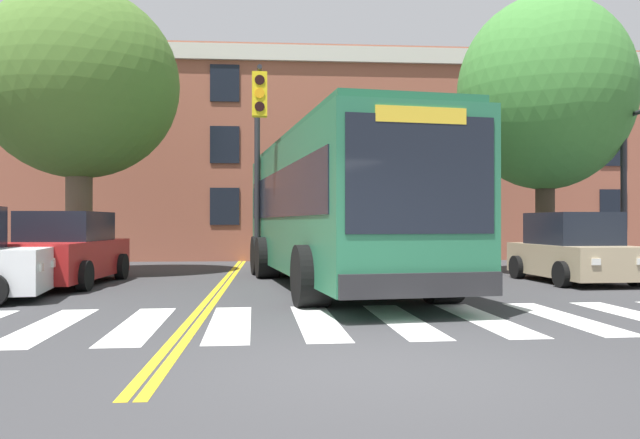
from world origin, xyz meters
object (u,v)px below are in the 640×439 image
Objects in this scene: car_tan_far_lane at (573,250)px; street_tree_curbside_small at (79,84)px; traffic_light_overhead at (258,137)px; street_tree_curbside_large at (545,94)px; car_red_near_lane at (65,251)px; car_silver_behind_bus at (283,239)px; city_bus at (334,207)px.

street_tree_curbside_small is at bearing 166.56° from car_tan_far_lane.
traffic_light_overhead is 8.18m from street_tree_curbside_large.
car_red_near_lane is at bearing 178.55° from car_tan_far_lane.
car_silver_behind_bus is at bearing 46.57° from street_tree_curbside_small.
car_tan_far_lane is at bearing -13.44° from street_tree_curbside_small.
street_tree_curbside_small is at bearing 152.60° from city_bus.
city_bus reaches higher than car_red_near_lane.
city_bus is at bearing -83.90° from car_silver_behind_bus.
car_tan_far_lane is (12.23, -0.31, -0.00)m from car_red_near_lane.
car_red_near_lane is 1.08× the size of car_silver_behind_bus.
city_bus is at bearing -7.14° from car_red_near_lane.
street_tree_curbside_large is 0.97× the size of street_tree_curbside_small.
traffic_light_overhead is (-7.73, 1.26, 2.87)m from car_tan_far_lane.
city_bus is 6.06m from car_tan_far_lane.
car_red_near_lane is at bearing -79.40° from street_tree_curbside_small.
car_silver_behind_bus is 9.52m from street_tree_curbside_small.
traffic_light_overhead is at bearing 135.61° from city_bus.
car_silver_behind_bus reaches higher than car_tan_far_lane.
street_tree_curbside_large reaches higher than traffic_light_overhead.
car_red_near_lane is at bearing -168.04° from traffic_light_overhead.
street_tree_curbside_small is (-13.02, 0.88, 0.25)m from street_tree_curbside_large.
car_silver_behind_bus reaches higher than car_red_near_lane.
street_tree_curbside_small is (-12.75, 3.05, 4.55)m from car_tan_far_lane.
city_bus is 8.42m from street_tree_curbside_small.
street_tree_curbside_large is (0.28, 2.17, 4.30)m from car_tan_far_lane.
car_tan_far_lane is at bearing -9.29° from traffic_light_overhead.
street_tree_curbside_large reaches higher than car_tan_far_lane.
street_tree_curbside_small is (-5.77, -6.09, 4.50)m from car_silver_behind_bus.
traffic_light_overhead reaches higher than car_red_near_lane.
car_tan_far_lane is 4.82m from street_tree_curbside_large.
traffic_light_overhead reaches higher than car_tan_far_lane.
city_bus reaches higher than car_silver_behind_bus.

